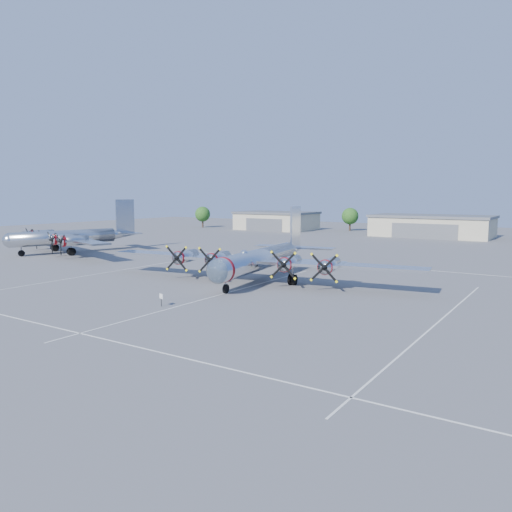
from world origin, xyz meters
The scene contains 9 objects.
ground centered at (0.00, 0.00, 0.00)m, with size 260.00×260.00×0.00m, color #525255.
parking_lines centered at (0.00, -1.75, 0.01)m, with size 60.00×50.08×0.01m.
hangar_west centered at (-45.00, 81.96, 2.71)m, with size 22.60×14.60×5.40m.
hangar_center centered at (0.00, 81.96, 2.71)m, with size 28.60×14.60×5.40m.
tree_far_west centered at (-70.00, 78.00, 4.22)m, with size 4.80×4.80×6.64m.
tree_west centered at (-25.00, 90.00, 4.22)m, with size 4.80×4.80×6.64m.
main_bomber_b29 centered at (-1.30, 5.76, 0.00)m, with size 39.89×27.28×8.82m, color silver, non-canonical shape.
bomber_west centered at (-45.74, 11.10, 0.00)m, with size 36.07×25.54×9.53m, color #B7BABC, non-canonical shape.
info_placard centered at (-1.31, -11.85, 0.85)m, with size 0.61×0.25×1.20m.
Camera 1 is at (31.50, -45.49, 10.53)m, focal length 35.00 mm.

